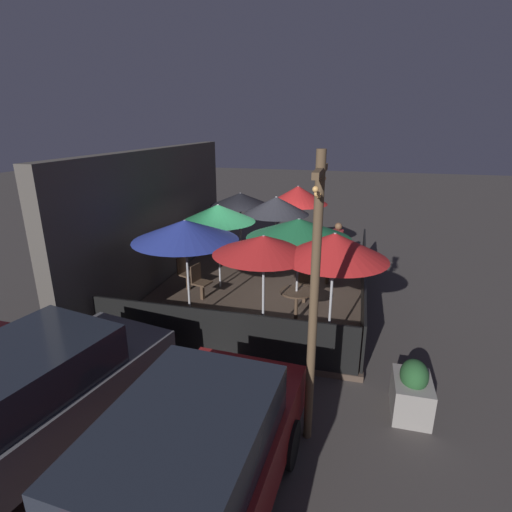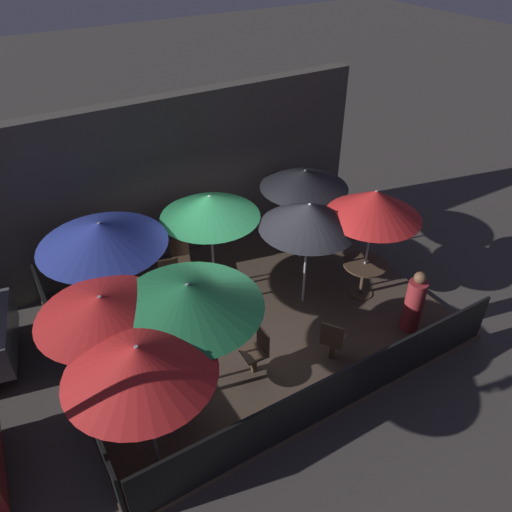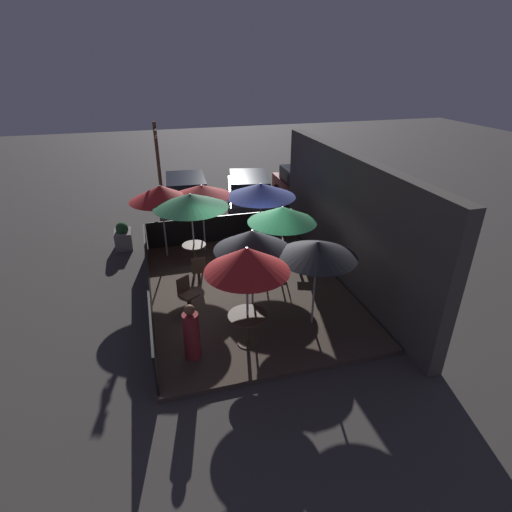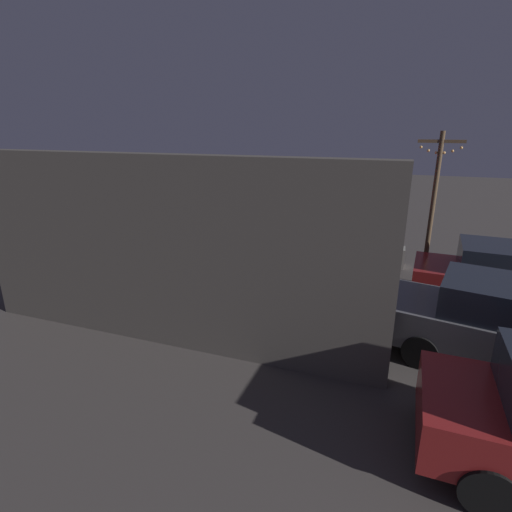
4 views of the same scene
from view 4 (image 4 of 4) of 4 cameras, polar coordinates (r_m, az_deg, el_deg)
name	(u,v)px [view 4 (image 4 of 4)]	position (r m, az deg, el deg)	size (l,w,h in m)	color
ground_plane	(226,288)	(10.98, -4.27, -4.55)	(60.00, 60.00, 0.00)	#423D3A
patio_deck	(226,286)	(10.96, -4.28, -4.26)	(7.07, 5.48, 0.12)	#47382D
building_wall	(161,254)	(7.89, -13.36, 0.32)	(8.67, 0.36, 3.75)	#4C4742
fence_front	(259,241)	(13.15, 0.44, 2.10)	(6.87, 0.05, 0.95)	black
fence_side_left	(358,284)	(9.94, 14.42, -3.89)	(0.05, 5.28, 0.95)	black
patio_umbrella_0	(303,201)	(10.92, 6.74, 7.83)	(2.23, 2.23, 2.39)	#B2B2B7
patio_umbrella_1	(158,196)	(11.96, -13.76, 8.30)	(1.84, 1.84, 2.45)	#B2B2B7
patio_umbrella_2	(215,219)	(9.27, -5.82, 5.28)	(1.94, 1.94, 2.28)	#B2B2B7
patio_umbrella_3	(304,223)	(8.60, 6.89, 4.74)	(2.26, 2.26, 2.36)	#B2B2B7
patio_umbrella_4	(132,214)	(10.39, -17.31, 5.73)	(1.89, 1.89, 2.22)	#B2B2B7
patio_umbrella_5	(188,206)	(11.00, -9.74, 7.09)	(1.88, 1.88, 2.30)	#B2B2B7
patio_umbrella_6	(342,210)	(10.26, 12.21, 6.51)	(1.93, 1.93, 2.29)	#B2B2B7
patio_umbrella_7	(346,199)	(11.52, 12.72, 7.98)	(1.98, 1.98, 2.41)	#B2B2B7
dining_table_0	(301,257)	(11.31, 6.44, -0.11)	(0.74, 0.74, 0.76)	#4C3828
dining_table_1	(162,248)	(12.31, -13.23, 1.18)	(0.89, 0.89, 0.78)	#4C3828
patio_chair_0	(230,246)	(12.53, -3.68, 1.47)	(0.56, 0.56, 0.94)	#4C3828
patio_chair_1	(218,297)	(8.91, -5.51, -5.89)	(0.51, 0.51, 0.91)	#4C3828
patio_chair_2	(263,255)	(11.67, 1.03, 0.09)	(0.41, 0.41, 0.91)	#4C3828
patio_chair_3	(247,290)	(9.23, -1.23, -4.93)	(0.48, 0.48, 0.91)	#4C3828
patron_0	(181,237)	(13.41, -10.72, 2.69)	(0.42, 0.42, 1.34)	maroon
planter_box	(391,253)	(13.23, 18.72, 0.40)	(0.82, 0.57, 0.94)	gray
light_post	(433,204)	(11.36, 23.96, 6.76)	(1.10, 0.12, 4.11)	brown
parked_car_0	(512,279)	(10.97, 32.78, -2.81)	(4.37, 2.00, 1.62)	maroon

